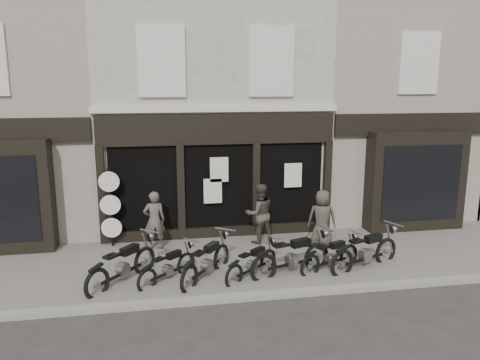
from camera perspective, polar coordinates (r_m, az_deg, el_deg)
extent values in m
plane|color=#2D2B28|center=(12.02, -0.69, -11.79)|extent=(90.00, 90.00, 0.00)
cube|color=#655E58|center=(12.82, -1.35, -9.96)|extent=(30.00, 4.20, 0.12)
cube|color=gray|center=(10.88, 0.41, -14.08)|extent=(30.00, 0.25, 0.13)
cube|color=beige|center=(16.98, -4.04, 9.39)|extent=(7.20, 6.00, 8.20)
cube|color=black|center=(13.97, -2.67, 6.20)|extent=(7.10, 0.18, 0.90)
cube|color=black|center=(14.35, -2.62, -1.54)|extent=(6.50, 0.10, 2.95)
cube|color=black|center=(14.64, -2.54, -6.48)|extent=(7.10, 0.20, 0.44)
cube|color=beige|center=(13.95, -2.71, 8.67)|extent=(7.30, 0.22, 0.18)
cube|color=silver|center=(13.83, -9.56, 14.09)|extent=(1.35, 0.12, 2.00)
cube|color=black|center=(13.86, -9.56, 14.08)|extent=(1.05, 0.06, 1.70)
cube|color=silver|center=(14.24, 3.84, 14.15)|extent=(1.35, 0.12, 2.00)
cube|color=black|center=(14.27, 3.81, 14.15)|extent=(1.05, 0.06, 1.70)
cube|color=black|center=(14.25, -16.48, -1.91)|extent=(0.22, 0.22, 3.00)
cube|color=black|center=(14.17, -7.20, -1.59)|extent=(0.22, 0.22, 3.00)
cube|color=black|center=(14.45, 1.94, -1.24)|extent=(0.22, 0.22, 3.00)
cube|color=black|center=(15.09, 10.52, -0.88)|extent=(0.22, 0.22, 3.00)
cube|color=silver|center=(14.02, -2.56, 1.27)|extent=(0.55, 0.04, 0.75)
cube|color=silver|center=(14.54, 6.47, 0.59)|extent=(0.55, 0.04, 0.75)
cube|color=silver|center=(14.13, -3.34, -1.35)|extent=(0.55, 0.04, 0.75)
cube|color=gray|center=(17.50, -25.43, 8.36)|extent=(5.50, 6.00, 8.20)
cube|color=gray|center=(18.74, 15.93, 9.20)|extent=(5.50, 6.00, 8.20)
cube|color=black|center=(16.08, 20.59, -0.11)|extent=(3.20, 0.70, 3.20)
cube|color=black|center=(15.78, 21.23, -0.37)|extent=(2.60, 0.06, 2.40)
cube|color=black|center=(16.08, 20.52, 6.39)|extent=(5.40, 0.16, 0.70)
cube|color=silver|center=(16.05, 21.00, 13.16)|extent=(1.30, 0.10, 1.90)
cube|color=black|center=(16.07, 20.95, 13.16)|extent=(1.00, 0.06, 1.60)
torus|color=black|center=(12.29, -11.55, -9.64)|extent=(0.56, 0.64, 0.75)
torus|color=black|center=(11.25, -17.04, -12.02)|extent=(0.56, 0.64, 0.75)
cube|color=black|center=(11.77, -14.16, -10.99)|extent=(0.88, 1.04, 0.07)
cube|color=gray|center=(11.75, -14.10, -10.56)|extent=(0.32, 0.33, 0.29)
cube|color=black|center=(11.78, -13.31, -8.28)|extent=(0.47, 0.51, 0.19)
cube|color=black|center=(11.36, -15.46, -8.94)|extent=(0.38, 0.39, 0.07)
cylinder|color=gray|center=(12.22, -10.94, -6.13)|extent=(0.51, 0.44, 0.04)
torus|color=black|center=(12.13, -6.61, -10.13)|extent=(0.50, 0.47, 0.61)
torus|color=black|center=(11.32, -11.27, -11.96)|extent=(0.50, 0.47, 0.61)
cube|color=black|center=(11.72, -8.85, -11.18)|extent=(0.81, 0.75, 0.05)
cube|color=gray|center=(11.71, -8.80, -10.84)|extent=(0.27, 0.26, 0.23)
cube|color=black|center=(11.72, -8.08, -9.00)|extent=(0.41, 0.39, 0.15)
cube|color=black|center=(11.39, -9.91, -9.50)|extent=(0.32, 0.31, 0.05)
cylinder|color=gray|center=(12.05, -6.02, -7.27)|extent=(0.37, 0.40, 0.03)
torus|color=black|center=(12.33, -2.31, -9.41)|extent=(0.51, 0.63, 0.72)
torus|color=black|center=(11.11, -6.22, -11.93)|extent=(0.51, 0.63, 0.72)
cube|color=black|center=(11.73, -4.15, -10.80)|extent=(0.79, 1.04, 0.06)
cube|color=gray|center=(11.71, -4.11, -10.39)|extent=(0.30, 0.32, 0.28)
cube|color=black|center=(11.77, -3.50, -8.16)|extent=(0.43, 0.50, 0.18)
cube|color=black|center=(11.28, -5.03, -8.87)|extent=(0.36, 0.38, 0.06)
cylinder|color=gray|center=(12.28, -1.81, -6.02)|extent=(0.52, 0.40, 0.04)
torus|color=black|center=(12.26, 3.42, -9.80)|extent=(0.53, 0.45, 0.62)
torus|color=black|center=(11.32, -0.74, -11.67)|extent=(0.53, 0.45, 0.62)
cube|color=black|center=(11.80, 1.43, -10.87)|extent=(0.87, 0.71, 0.05)
cube|color=gray|center=(11.78, 1.49, -10.52)|extent=(0.27, 0.26, 0.24)
cube|color=black|center=(11.81, 2.18, -8.66)|extent=(0.42, 0.38, 0.15)
cube|color=black|center=(11.43, 0.56, -9.17)|extent=(0.33, 0.31, 0.05)
cylinder|color=gray|center=(12.20, 4.04, -6.91)|extent=(0.36, 0.43, 0.03)
torus|color=black|center=(12.47, 9.29, -9.21)|extent=(0.75, 0.35, 0.76)
torus|color=black|center=(11.59, 2.88, -10.73)|extent=(0.75, 0.35, 0.76)
cube|color=black|center=(12.03, 6.20, -10.16)|extent=(1.27, 0.49, 0.07)
cube|color=gray|center=(12.01, 6.30, -9.74)|extent=(0.32, 0.28, 0.29)
cube|color=black|center=(12.01, 7.40, -7.60)|extent=(0.55, 0.35, 0.19)
cube|color=black|center=(11.65, 4.91, -7.93)|extent=(0.39, 0.32, 0.07)
cylinder|color=gray|center=(12.38, 10.30, -5.78)|extent=(0.25, 0.63, 0.04)
torus|color=black|center=(12.88, 13.09, -8.97)|extent=(0.62, 0.33, 0.64)
torus|color=black|center=(11.98, 8.54, -10.39)|extent=(0.62, 0.33, 0.64)
cube|color=black|center=(12.43, 10.90, -9.82)|extent=(1.04, 0.49, 0.06)
cube|color=gray|center=(12.42, 10.97, -9.48)|extent=(0.27, 0.24, 0.24)
cube|color=black|center=(12.44, 11.78, -7.73)|extent=(0.46, 0.32, 0.16)
cube|color=black|center=(12.08, 10.02, -8.07)|extent=(0.33, 0.28, 0.06)
cylinder|color=gray|center=(12.82, 13.86, -6.18)|extent=(0.25, 0.51, 0.03)
torus|color=black|center=(13.26, 17.33, -8.31)|extent=(0.74, 0.39, 0.76)
torus|color=black|center=(12.13, 12.33, -9.96)|extent=(0.74, 0.39, 0.76)
cube|color=black|center=(12.70, 14.94, -9.30)|extent=(1.24, 0.57, 0.07)
cube|color=gray|center=(12.68, 15.03, -8.90)|extent=(0.32, 0.29, 0.29)
cube|color=black|center=(12.73, 15.95, -6.84)|extent=(0.55, 0.37, 0.19)
cube|color=black|center=(12.27, 14.01, -7.22)|extent=(0.39, 0.34, 0.07)
cylinder|color=gray|center=(13.22, 18.21, -5.08)|extent=(0.29, 0.61, 0.04)
imported|color=#4E4B40|center=(13.57, -10.39, -4.86)|extent=(0.65, 0.46, 1.69)
imported|color=#3D3A31|center=(13.87, 2.39, -4.10)|extent=(0.96, 0.80, 1.79)
imported|color=#3E3B34|center=(13.77, 9.96, -4.63)|extent=(0.94, 0.75, 1.68)
cylinder|color=black|center=(14.37, -15.22, -8.05)|extent=(0.38, 0.38, 0.06)
cylinder|color=black|center=(14.02, -15.48, -3.52)|extent=(0.07, 0.07, 2.42)
cylinder|color=black|center=(13.80, -15.69, -0.18)|extent=(0.59, 0.05, 0.59)
cylinder|color=silver|center=(13.78, -15.70, -0.20)|extent=(0.59, 0.02, 0.59)
cylinder|color=black|center=(13.95, -15.53, -2.93)|extent=(0.59, 0.05, 0.59)
cylinder|color=silver|center=(13.93, -15.54, -2.95)|extent=(0.59, 0.02, 0.59)
cylinder|color=black|center=(14.14, -15.38, -5.61)|extent=(0.59, 0.05, 0.59)
cylinder|color=silver|center=(14.11, -15.39, -5.64)|extent=(0.59, 0.02, 0.59)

